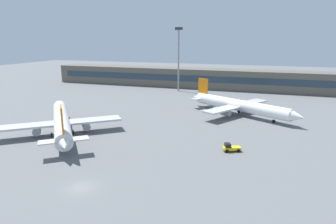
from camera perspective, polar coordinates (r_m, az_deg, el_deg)
name	(u,v)px	position (r m, az deg, el deg)	size (l,w,h in m)	color
ground_plane	(166,122)	(83.54, -0.45, -1.96)	(400.00, 400.00, 0.00)	slate
terminal_building	(210,79)	(142.56, 8.05, 6.32)	(158.84, 12.13, 9.00)	#5B564C
airplane_near	(61,121)	(77.90, -19.68, -1.60)	(29.18, 33.38, 10.14)	silver
airplane_mid	(240,106)	(93.08, 13.64, 1.18)	(35.70, 25.97, 9.78)	white
baggage_tug_yellow	(231,148)	(63.48, 11.87, -6.67)	(3.90, 2.89, 1.75)	yellow
floodlight_tower_west	(179,55)	(132.34, 2.03, 10.81)	(3.20, 0.80, 27.58)	gray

